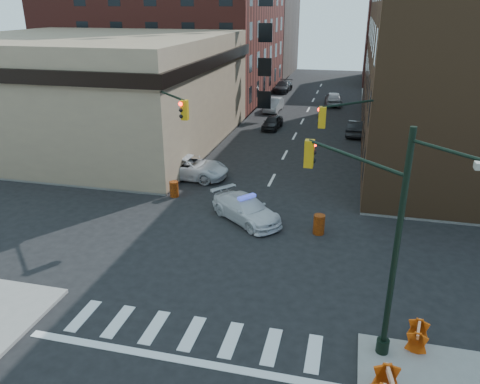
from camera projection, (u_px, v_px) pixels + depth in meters
The scene contains 26 objects.
ground at pixel (237, 248), 23.50m from camera, with size 140.00×140.00×0.00m, color black.
sidewalk_nw at pixel (122, 102), 58.04m from camera, with size 34.00×54.50×0.15m, color gray.
bank_building at pixel (93, 90), 40.42m from camera, with size 22.00×22.00×9.00m, color #968162.
commercial_row_ne at pixel (457, 61), 38.28m from camera, with size 14.00×34.00×14.00m, color #4F341F.
filler_nw at pixel (234, 25), 79.88m from camera, with size 20.00×18.00×16.00m, color brown.
filler_ne at pixel (420, 42), 70.41m from camera, with size 16.00×16.00×12.00m, color #58221B.
signal_pole_se at pixel (372, 224), 15.46m from camera, with size 5.40×5.27×8.00m.
signal_pole_nw at pixel (164, 131), 27.97m from camera, with size 3.58×3.67×8.00m.
signal_pole_ne at pixel (364, 143), 25.41m from camera, with size 3.67×3.58×8.00m.
tree_ne_near at pixel (381, 94), 43.96m from camera, with size 3.00×3.00×4.85m.
tree_ne_far at pixel (379, 81), 51.16m from camera, with size 3.00×3.00×4.85m.
police_car at pixel (246, 209), 26.21m from camera, with size 1.95×4.80×1.39m, color silver.
pickup at pixel (188, 167), 32.72m from camera, with size 2.61×5.66×1.57m, color silver.
parked_car_wnear at pixel (272, 122), 45.66m from camera, with size 1.51×3.76×1.28m, color black.
parked_car_wfar at pixel (273, 105), 53.03m from camera, with size 1.57×4.49×1.48m, color #95989D.
parked_car_wdeep at pixel (283, 87), 64.79m from camera, with size 2.06×5.07×1.47m, color black.
parked_car_enear at pixel (356, 128), 43.35m from camera, with size 1.47×4.22×1.39m, color black.
parked_car_efar at pixel (333, 98), 56.28m from camera, with size 1.90×4.73×1.61m, color gray.
pedestrian_a at pixel (160, 174), 30.75m from camera, with size 0.62×0.41×1.71m, color black.
pedestrian_b at pixel (97, 163), 32.99m from camera, with size 0.76×0.59×1.56m, color black.
pedestrian_c at pixel (123, 156), 34.24m from camera, with size 1.04×0.43×1.78m, color black.
barrel_road at pixel (319, 224), 24.75m from camera, with size 0.60×0.60×1.07m, color #D9650A.
barrel_bank at pixel (174, 189), 29.57m from camera, with size 0.56×0.56×1.00m, color red.
barricade_se_a at pixel (417, 336), 16.39m from camera, with size 1.08×0.54×0.81m, color red, non-canonical shape.
barricade_nw_a at pixel (150, 179), 30.93m from camera, with size 1.30×0.65×0.98m, color red, non-canonical shape.
barricade_nw_b at pixel (138, 178), 31.18m from camera, with size 1.15×0.57×0.86m, color #E9520A, non-canonical shape.
Camera 1 is at (5.10, -20.11, 11.39)m, focal length 35.00 mm.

